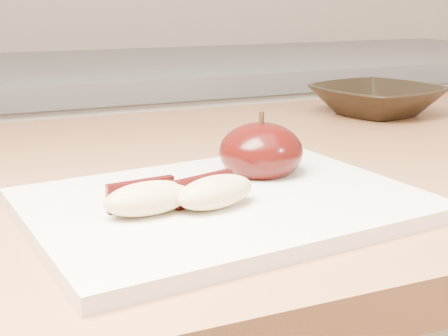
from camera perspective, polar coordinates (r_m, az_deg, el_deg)
name	(u,v)px	position (r m, az deg, el deg)	size (l,w,h in m)	color
back_cabinet	(69,276)	(1.45, -14.00, -9.58)	(2.40, 0.62, 0.94)	silver
cutting_board	(224,204)	(0.53, 0.00, -3.30)	(0.32, 0.23, 0.01)	silver
apple_half	(261,152)	(0.59, 3.40, 1.48)	(0.08, 0.08, 0.07)	black
apple_wedge_a	(147,198)	(0.48, -7.04, -2.73)	(0.07, 0.04, 0.03)	#D5BE87
apple_wedge_b	(214,192)	(0.50, -0.91, -2.18)	(0.08, 0.05, 0.03)	#D5BE87
bowl	(377,100)	(0.98, 13.77, 6.06)	(0.18, 0.18, 0.04)	black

